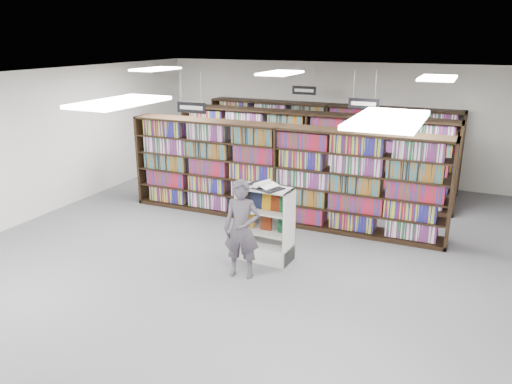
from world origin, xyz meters
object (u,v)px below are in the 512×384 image
at_px(open_book, 263,186).
at_px(shopper, 242,229).
at_px(endcap_display, 266,234).
at_px(bookshelf_row_near, 279,174).

relative_size(open_book, shopper, 0.47).
height_order(endcap_display, open_book, open_book).
bearing_deg(endcap_display, open_book, -129.09).
relative_size(endcap_display, shopper, 0.81).
height_order(bookshelf_row_near, open_book, bookshelf_row_near).
height_order(bookshelf_row_near, endcap_display, bookshelf_row_near).
distance_m(endcap_display, open_book, 0.93).
bearing_deg(endcap_display, bookshelf_row_near, 107.15).
distance_m(endcap_display, shopper, 0.88).
distance_m(bookshelf_row_near, endcap_display, 2.06).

